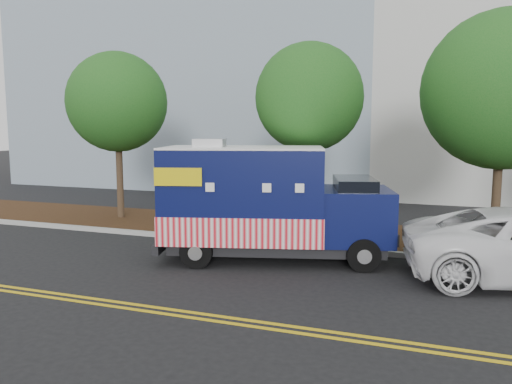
% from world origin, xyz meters
% --- Properties ---
extents(ground, '(120.00, 120.00, 0.00)m').
position_xyz_m(ground, '(0.00, 0.00, 0.00)').
color(ground, black).
rests_on(ground, ground).
extents(curb, '(120.00, 0.18, 0.15)m').
position_xyz_m(curb, '(0.00, 1.40, 0.07)').
color(curb, '#9E9E99').
rests_on(curb, ground).
extents(mulch_strip, '(120.00, 4.00, 0.15)m').
position_xyz_m(mulch_strip, '(0.00, 3.50, 0.07)').
color(mulch_strip, black).
rests_on(mulch_strip, ground).
extents(centerline_near, '(120.00, 0.10, 0.01)m').
position_xyz_m(centerline_near, '(0.00, -4.45, 0.01)').
color(centerline_near, gold).
rests_on(centerline_near, ground).
extents(centerline_far, '(120.00, 0.10, 0.01)m').
position_xyz_m(centerline_far, '(0.00, -4.70, 0.01)').
color(centerline_far, gold).
rests_on(centerline_far, ground).
extents(tree_a, '(3.82, 3.82, 6.54)m').
position_xyz_m(tree_a, '(-6.56, 3.48, 4.62)').
color(tree_a, '#38281C').
rests_on(tree_a, ground).
extents(tree_b, '(3.45, 3.45, 6.34)m').
position_xyz_m(tree_b, '(1.19, 2.71, 4.60)').
color(tree_b, '#38281C').
rests_on(tree_b, ground).
extents(tree_c, '(4.60, 4.60, 7.03)m').
position_xyz_m(tree_c, '(6.80, 3.23, 4.72)').
color(tree_c, '#38281C').
rests_on(tree_c, ground).
extents(sign_post, '(0.06, 0.06, 2.40)m').
position_xyz_m(sign_post, '(-3.82, 2.00, 1.20)').
color(sign_post, '#473828').
rests_on(sign_post, ground).
extents(food_truck, '(6.73, 3.89, 3.35)m').
position_xyz_m(food_truck, '(0.63, -0.09, 1.52)').
color(food_truck, black).
rests_on(food_truck, ground).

